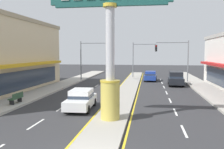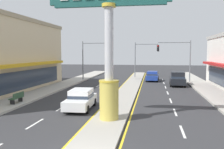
{
  "view_description": "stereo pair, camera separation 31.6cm",
  "coord_description": "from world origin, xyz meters",
  "px_view_note": "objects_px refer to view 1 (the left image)",
  "views": [
    {
      "loc": [
        2.37,
        -8.72,
        4.35
      ],
      "look_at": [
        -0.56,
        10.62,
        2.6
      ],
      "focal_mm": 38.43,
      "sensor_mm": 36.0,
      "label": 1
    },
    {
      "loc": [
        2.68,
        -8.67,
        4.35
      ],
      "look_at": [
        -0.56,
        10.62,
        2.6
      ],
      "focal_mm": 38.43,
      "sensor_mm": 36.0,
      "label": 2
    }
  ],
  "objects_px": {
    "district_sign": "(110,52)",
    "traffic_light_left_side": "(92,54)",
    "street_bench": "(16,98)",
    "sedan_far_right_lane": "(151,76)",
    "traffic_light_median_far": "(142,54)",
    "traffic_light_right_side": "(176,54)",
    "suv_near_right_lane": "(176,78)",
    "sedan_near_left_lane": "(81,99)"
  },
  "relations": [
    {
      "from": "traffic_light_right_side",
      "to": "sedan_far_right_lane",
      "type": "bearing_deg",
      "value": 155.66
    },
    {
      "from": "traffic_light_left_side",
      "to": "traffic_light_right_side",
      "type": "xyz_separation_m",
      "value": [
        12.68,
        -0.26,
        0.0
      ]
    },
    {
      "from": "traffic_light_left_side",
      "to": "district_sign",
      "type": "bearing_deg",
      "value": -73.64
    },
    {
      "from": "traffic_light_left_side",
      "to": "traffic_light_right_side",
      "type": "relative_size",
      "value": 1.0
    },
    {
      "from": "traffic_light_median_far",
      "to": "traffic_light_right_side",
      "type": "bearing_deg",
      "value": -49.45
    },
    {
      "from": "district_sign",
      "to": "street_bench",
      "type": "distance_m",
      "value": 9.85
    },
    {
      "from": "sedan_far_right_lane",
      "to": "street_bench",
      "type": "relative_size",
      "value": 2.75
    },
    {
      "from": "traffic_light_right_side",
      "to": "suv_near_right_lane",
      "type": "bearing_deg",
      "value": -94.98
    },
    {
      "from": "sedan_far_right_lane",
      "to": "traffic_light_median_far",
      "type": "bearing_deg",
      "value": 109.45
    },
    {
      "from": "traffic_light_right_side",
      "to": "traffic_light_median_far",
      "type": "xyz_separation_m",
      "value": [
        -5.13,
        6.0,
        -0.05
      ]
    },
    {
      "from": "street_bench",
      "to": "sedan_near_left_lane",
      "type": "bearing_deg",
      "value": -4.58
    },
    {
      "from": "sedan_near_left_lane",
      "to": "street_bench",
      "type": "relative_size",
      "value": 2.73
    },
    {
      "from": "traffic_light_right_side",
      "to": "sedan_near_left_lane",
      "type": "distance_m",
      "value": 20.83
    },
    {
      "from": "sedan_far_right_lane",
      "to": "traffic_light_left_side",
      "type": "bearing_deg",
      "value": -171.46
    },
    {
      "from": "district_sign",
      "to": "sedan_near_left_lane",
      "type": "bearing_deg",
      "value": 133.33
    },
    {
      "from": "street_bench",
      "to": "traffic_light_right_side",
      "type": "bearing_deg",
      "value": 50.56
    },
    {
      "from": "district_sign",
      "to": "sedan_near_left_lane",
      "type": "height_order",
      "value": "district_sign"
    },
    {
      "from": "traffic_light_right_side",
      "to": "sedan_far_right_lane",
      "type": "distance_m",
      "value": 5.24
    },
    {
      "from": "traffic_light_median_far",
      "to": "sedan_far_right_lane",
      "type": "xyz_separation_m",
      "value": [
        1.55,
        -4.38,
        -3.41
      ]
    },
    {
      "from": "traffic_light_left_side",
      "to": "sedan_near_left_lane",
      "type": "bearing_deg",
      "value": -79.14
    },
    {
      "from": "traffic_light_left_side",
      "to": "sedan_far_right_lane",
      "type": "xyz_separation_m",
      "value": [
        9.09,
        1.36,
        -3.46
      ]
    },
    {
      "from": "traffic_light_left_side",
      "to": "suv_near_right_lane",
      "type": "xyz_separation_m",
      "value": [
        12.39,
        -3.57,
        -3.26
      ]
    },
    {
      "from": "traffic_light_left_side",
      "to": "traffic_light_median_far",
      "type": "bearing_deg",
      "value": 37.27
    },
    {
      "from": "traffic_light_right_side",
      "to": "street_bench",
      "type": "height_order",
      "value": "traffic_light_right_side"
    },
    {
      "from": "traffic_light_left_side",
      "to": "traffic_light_median_far",
      "type": "relative_size",
      "value": 1.0
    },
    {
      "from": "sedan_near_left_lane",
      "to": "street_bench",
      "type": "distance_m",
      "value": 5.7
    },
    {
      "from": "district_sign",
      "to": "traffic_light_left_side",
      "type": "relative_size",
      "value": 1.38
    },
    {
      "from": "traffic_light_median_far",
      "to": "sedan_far_right_lane",
      "type": "bearing_deg",
      "value": -70.55
    },
    {
      "from": "traffic_light_left_side",
      "to": "traffic_light_median_far",
      "type": "distance_m",
      "value": 9.48
    },
    {
      "from": "district_sign",
      "to": "traffic_light_left_side",
      "type": "height_order",
      "value": "district_sign"
    },
    {
      "from": "district_sign",
      "to": "traffic_light_median_far",
      "type": "bearing_deg",
      "value": 87.48
    },
    {
      "from": "traffic_light_right_side",
      "to": "sedan_near_left_lane",
      "type": "bearing_deg",
      "value": -116.29
    },
    {
      "from": "sedan_far_right_lane",
      "to": "sedan_near_left_lane",
      "type": "bearing_deg",
      "value": -105.37
    },
    {
      "from": "traffic_light_left_side",
      "to": "sedan_near_left_lane",
      "type": "relative_size",
      "value": 1.42
    },
    {
      "from": "traffic_light_left_side",
      "to": "street_bench",
      "type": "bearing_deg",
      "value": -96.57
    },
    {
      "from": "sedan_near_left_lane",
      "to": "street_bench",
      "type": "height_order",
      "value": "sedan_near_left_lane"
    },
    {
      "from": "sedan_near_left_lane",
      "to": "traffic_light_left_side",
      "type": "bearing_deg",
      "value": 100.86
    },
    {
      "from": "street_bench",
      "to": "sedan_far_right_lane",
      "type": "bearing_deg",
      "value": 60.26
    },
    {
      "from": "sedan_far_right_lane",
      "to": "district_sign",
      "type": "bearing_deg",
      "value": -96.83
    },
    {
      "from": "traffic_light_median_far",
      "to": "sedan_far_right_lane",
      "type": "distance_m",
      "value": 5.76
    },
    {
      "from": "sedan_near_left_lane",
      "to": "sedan_far_right_lane",
      "type": "bearing_deg",
      "value": 74.63
    },
    {
      "from": "district_sign",
      "to": "street_bench",
      "type": "bearing_deg",
      "value": 158.18
    }
  ]
}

